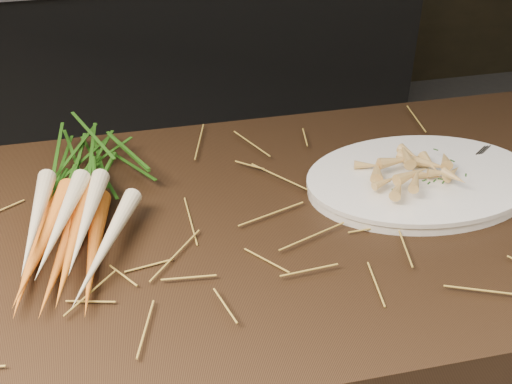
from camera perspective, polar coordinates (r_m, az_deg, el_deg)
back_counter at (r=2.96m, az=-4.99°, el=12.35°), size 1.82×0.62×0.84m
straw_bedding at (r=1.06m, az=-7.58°, el=-3.20°), size 1.40×0.60×0.02m
root_veg_bunch at (r=1.12m, az=-15.30°, el=0.58°), size 0.24×0.54×0.10m
serving_platter at (r=1.19m, az=14.41°, el=0.81°), size 0.42×0.29×0.02m
roasted_veg_heap at (r=1.17m, az=14.65°, el=2.18°), size 0.21×0.15×0.05m
serving_fork at (r=1.23m, az=21.08°, el=1.48°), size 0.13×0.10×0.00m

